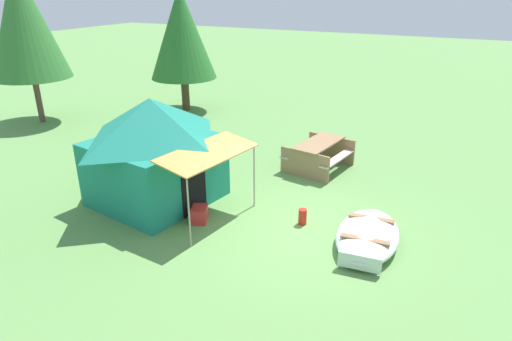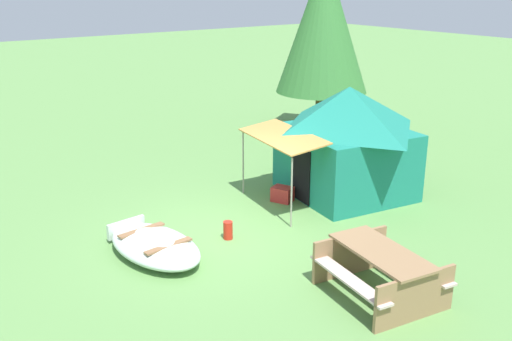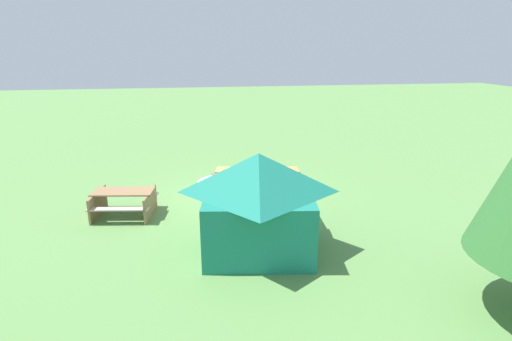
% 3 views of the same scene
% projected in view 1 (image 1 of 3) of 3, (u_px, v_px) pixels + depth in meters
% --- Properties ---
extents(ground_plane, '(80.00, 80.00, 0.00)m').
position_uv_depth(ground_plane, '(296.00, 227.00, 9.75)').
color(ground_plane, '#5D8D49').
extents(beached_rowboat, '(2.35, 1.46, 0.41)m').
position_uv_depth(beached_rowboat, '(368.00, 235.00, 9.03)').
color(beached_rowboat, silver).
rests_on(beached_rowboat, ground_plane).
extents(canvas_cabin_tent, '(3.18, 3.87, 2.53)m').
position_uv_depth(canvas_cabin_tent, '(154.00, 149.00, 10.49)').
color(canvas_cabin_tent, '#1B7B69').
rests_on(canvas_cabin_tent, ground_plane).
extents(picnic_table, '(2.00, 1.74, 0.80)m').
position_uv_depth(picnic_table, '(319.00, 152.00, 12.63)').
color(picnic_table, '#916E4B').
rests_on(picnic_table, ground_plane).
extents(cooler_box, '(0.55, 0.49, 0.34)m').
position_uv_depth(cooler_box, '(199.00, 214.00, 9.93)').
color(cooler_box, red).
rests_on(cooler_box, ground_plane).
extents(fuel_can, '(0.22, 0.22, 0.36)m').
position_uv_depth(fuel_can, '(303.00, 217.00, 9.81)').
color(fuel_can, red).
rests_on(fuel_can, ground_plane).
extents(pine_tree_back_right, '(2.63, 2.63, 4.86)m').
position_uv_depth(pine_tree_back_right, '(182.00, 33.00, 17.49)').
color(pine_tree_back_right, '#4B3B25').
rests_on(pine_tree_back_right, ground_plane).
extents(pine_tree_far_center, '(2.75, 2.75, 5.69)m').
position_uv_depth(pine_tree_far_center, '(23.00, 21.00, 15.71)').
color(pine_tree_far_center, brown).
rests_on(pine_tree_far_center, ground_plane).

